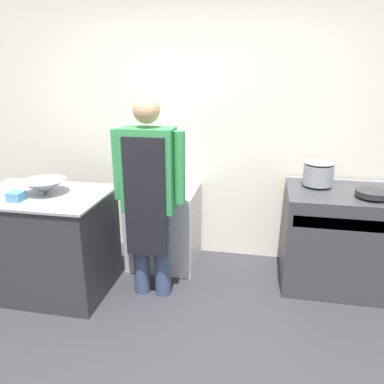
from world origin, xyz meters
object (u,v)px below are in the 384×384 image
(mixing_bowl, at_px, (45,187))
(fridge_unit, at_px, (164,226))
(plastic_tub, at_px, (16,196))
(saute_pan, at_px, (373,193))
(stock_pot, at_px, (318,172))
(stove, at_px, (338,239))
(person_cook, at_px, (149,190))

(mixing_bowl, bearing_deg, fridge_unit, 37.29)
(plastic_tub, height_order, saute_pan, plastic_tub)
(plastic_tub, xyz_separation_m, saute_pan, (2.82, 0.65, -0.01))
(plastic_tub, bearing_deg, stock_pot, 20.37)
(fridge_unit, bearing_deg, stove, -2.93)
(person_cook, height_order, mixing_bowl, person_cook)
(stove, xyz_separation_m, stock_pot, (-0.22, 0.13, 0.58))
(mixing_bowl, distance_m, saute_pan, 2.73)
(fridge_unit, xyz_separation_m, mixing_bowl, (-0.85, -0.65, 0.57))
(mixing_bowl, bearing_deg, plastic_tub, -121.17)
(person_cook, xyz_separation_m, stock_pot, (1.40, 0.61, 0.05))
(plastic_tub, xyz_separation_m, stock_pot, (2.41, 0.90, 0.08))
(mixing_bowl, xyz_separation_m, stock_pot, (2.29, 0.69, 0.06))
(person_cook, xyz_separation_m, mixing_bowl, (-0.89, -0.08, -0.00))
(stock_pot, xyz_separation_m, saute_pan, (0.41, -0.25, -0.09))
(plastic_tub, relative_size, saute_pan, 0.42)
(person_cook, xyz_separation_m, plastic_tub, (-1.02, -0.28, -0.03))
(stock_pot, bearing_deg, saute_pan, -31.15)
(stove, bearing_deg, mixing_bowl, -167.30)
(stock_pot, relative_size, saute_pan, 0.97)
(person_cook, height_order, stock_pot, person_cook)
(person_cook, relative_size, mixing_bowl, 4.66)
(stove, relative_size, plastic_tub, 8.40)
(stove, bearing_deg, fridge_unit, 177.07)
(stove, bearing_deg, stock_pot, 150.05)
(stove, xyz_separation_m, fridge_unit, (-1.65, 0.08, -0.05))
(stove, distance_m, saute_pan, 0.54)
(fridge_unit, distance_m, plastic_tub, 1.41)
(fridge_unit, height_order, stock_pot, stock_pot)
(fridge_unit, xyz_separation_m, plastic_tub, (-0.98, -0.86, 0.54))
(person_cook, distance_m, plastic_tub, 1.06)
(plastic_tub, height_order, stock_pot, stock_pot)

